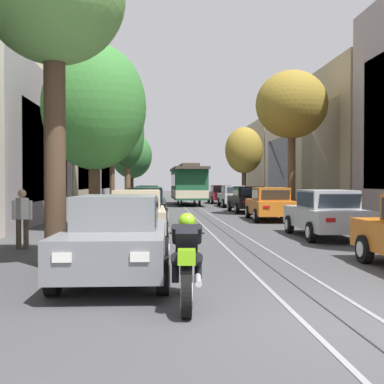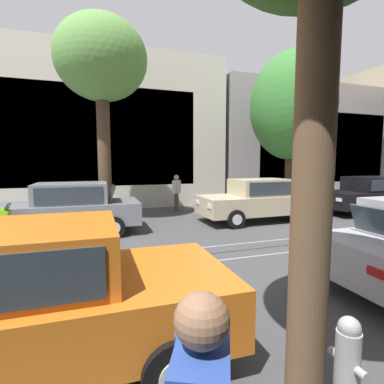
% 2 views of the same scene
% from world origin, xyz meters
% --- Properties ---
extents(ground_plane, '(160.00, 160.00, 0.00)m').
position_xyz_m(ground_plane, '(0.00, 20.36, 0.00)').
color(ground_plane, '#424244').
extents(trolley_track_rails, '(1.14, 58.91, 0.01)m').
position_xyz_m(trolley_track_rails, '(0.00, 23.45, 0.00)').
color(trolley_track_rails, gray).
rests_on(trolley_track_rails, ground).
extents(building_facade_left, '(5.91, 50.61, 8.98)m').
position_xyz_m(building_facade_left, '(-10.21, 24.86, 4.02)').
color(building_facade_left, beige).
rests_on(building_facade_left, ground).
extents(building_facade_right, '(5.10, 50.61, 10.15)m').
position_xyz_m(building_facade_right, '(9.82, 22.92, 4.23)').
color(building_facade_right, gray).
rests_on(building_facade_right, ground).
extents(parked_car_grey_near_left, '(2.06, 4.39, 1.58)m').
position_xyz_m(parked_car_grey_near_left, '(-3.20, 3.26, 0.80)').
color(parked_car_grey_near_left, slate).
rests_on(parked_car_grey_near_left, ground).
extents(parked_car_beige_second_left, '(2.03, 4.37, 1.58)m').
position_xyz_m(parked_car_beige_second_left, '(-3.11, 9.82, 0.80)').
color(parked_car_beige_second_left, '#C1B28E').
rests_on(parked_car_beige_second_left, ground).
extents(parked_car_black_mid_left, '(2.06, 4.39, 1.58)m').
position_xyz_m(parked_car_black_mid_left, '(-2.98, 15.29, 0.80)').
color(parked_car_black_mid_left, black).
rests_on(parked_car_black_mid_left, ground).
extents(parked_car_green_fourth_left, '(2.11, 4.41, 1.58)m').
position_xyz_m(parked_car_green_fourth_left, '(-2.99, 21.27, 0.80)').
color(parked_car_green_fourth_left, '#1E6038').
rests_on(parked_car_green_fourth_left, ground).
extents(parked_car_black_fifth_left, '(2.14, 4.42, 1.58)m').
position_xyz_m(parked_car_black_fifth_left, '(-3.24, 27.92, 0.80)').
color(parked_car_black_fifth_left, black).
rests_on(parked_car_black_fifth_left, ground).
extents(parked_car_blue_sixth_left, '(2.01, 4.37, 1.58)m').
position_xyz_m(parked_car_blue_sixth_left, '(-3.18, 34.13, 0.80)').
color(parked_car_blue_sixth_left, '#233D93').
rests_on(parked_car_blue_sixth_left, ground).
extents(parked_car_yellow_far_left, '(2.13, 4.42, 1.58)m').
position_xyz_m(parked_car_yellow_far_left, '(-3.24, 40.20, 0.80)').
color(parked_car_yellow_far_left, gold).
rests_on(parked_car_yellow_far_left, ground).
extents(parked_car_silver_second_right, '(2.07, 4.39, 1.58)m').
position_xyz_m(parked_car_silver_second_right, '(3.13, 9.65, 0.80)').
color(parked_car_silver_second_right, '#B7B7BC').
rests_on(parked_car_silver_second_right, ground).
extents(parked_car_orange_mid_right, '(2.13, 4.42, 1.58)m').
position_xyz_m(parked_car_orange_mid_right, '(2.96, 16.92, 0.80)').
color(parked_car_orange_mid_right, orange).
rests_on(parked_car_orange_mid_right, ground).
extents(parked_car_black_fourth_right, '(2.05, 4.38, 1.58)m').
position_xyz_m(parked_car_black_fourth_right, '(3.01, 23.10, 0.80)').
color(parked_car_black_fourth_right, black).
rests_on(parked_car_black_fourth_right, ground).
extents(parked_car_silver_fifth_right, '(2.02, 4.37, 1.58)m').
position_xyz_m(parked_car_silver_fifth_right, '(3.16, 29.81, 0.80)').
color(parked_car_silver_fifth_right, '#B7B7BC').
rests_on(parked_car_silver_fifth_right, ground).
extents(parked_car_maroon_sixth_right, '(2.03, 4.37, 1.58)m').
position_xyz_m(parked_car_maroon_sixth_right, '(3.01, 35.92, 0.80)').
color(parked_car_maroon_sixth_right, maroon).
rests_on(parked_car_maroon_sixth_right, ground).
extents(street_tree_kerb_left_near, '(3.00, 3.16, 7.23)m').
position_xyz_m(street_tree_kerb_left_near, '(-4.59, 4.42, 5.66)').
color(street_tree_kerb_left_near, '#4C3826').
rests_on(street_tree_kerb_left_near, ground).
extents(street_tree_kerb_left_second, '(3.92, 3.63, 7.07)m').
position_xyz_m(street_tree_kerb_left_second, '(-4.83, 12.54, 4.66)').
color(street_tree_kerb_left_second, '#4C3826').
rests_on(street_tree_kerb_left_second, ground).
extents(street_tree_kerb_left_mid, '(3.69, 3.99, 7.78)m').
position_xyz_m(street_tree_kerb_left_mid, '(-4.98, 21.27, 5.99)').
color(street_tree_kerb_left_mid, brown).
rests_on(street_tree_kerb_left_mid, ground).
extents(street_tree_kerb_left_fourth, '(2.41, 2.34, 7.58)m').
position_xyz_m(street_tree_kerb_left_fourth, '(-4.61, 28.77, 5.15)').
color(street_tree_kerb_left_fourth, brown).
rests_on(street_tree_kerb_left_fourth, ground).
extents(street_tree_kerb_left_far, '(3.63, 3.88, 6.26)m').
position_xyz_m(street_tree_kerb_left_far, '(-4.79, 37.69, 4.21)').
color(street_tree_kerb_left_far, '#4C3826').
rests_on(street_tree_kerb_left_far, ground).
extents(street_tree_kerb_right_second, '(3.90, 3.80, 7.91)m').
position_xyz_m(street_tree_kerb_right_second, '(4.83, 19.95, 6.02)').
color(street_tree_kerb_right_second, brown).
rests_on(street_tree_kerb_right_second, ground).
extents(street_tree_kerb_right_mid, '(3.10, 2.89, 6.36)m').
position_xyz_m(street_tree_kerb_right_mid, '(4.60, 33.28, 4.43)').
color(street_tree_kerb_right_mid, '#4C3826').
rests_on(street_tree_kerb_right_mid, ground).
extents(cable_car_trolley, '(2.72, 9.16, 3.28)m').
position_xyz_m(cable_car_trolley, '(-0.00, 32.94, 1.66)').
color(cable_car_trolley, '#1E5B38').
rests_on(cable_car_trolley, ground).
extents(motorcycle_with_rider, '(0.57, 1.99, 1.37)m').
position_xyz_m(motorcycle_with_rider, '(-1.99, 1.20, 0.65)').
color(motorcycle_with_rider, black).
rests_on(motorcycle_with_rider, ground).
extents(pedestrian_on_left_pavement, '(0.55, 0.42, 1.64)m').
position_xyz_m(pedestrian_on_left_pavement, '(-6.14, 7.53, 0.92)').
color(pedestrian_on_left_pavement, '#4C4233').
rests_on(pedestrian_on_left_pavement, ground).
extents(pedestrian_on_right_pavement, '(0.55, 0.41, 1.60)m').
position_xyz_m(pedestrian_on_right_pavement, '(-5.91, 21.23, 0.90)').
color(pedestrian_on_right_pavement, slate).
rests_on(pedestrian_on_right_pavement, ground).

